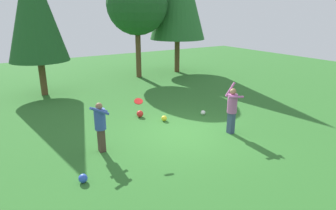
# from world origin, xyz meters

# --- Properties ---
(ground_plane) EXTENTS (40.00, 40.00, 0.00)m
(ground_plane) POSITION_xyz_m (0.00, 0.00, 0.00)
(ground_plane) COLOR #2D6B28
(person_thrower) EXTENTS (0.57, 0.58, 1.80)m
(person_thrower) POSITION_xyz_m (1.47, -0.84, 0.97)
(person_thrower) COLOR #38476B
(person_thrower) RESTS_ON ground_plane
(person_catcher) EXTENTS (0.62, 0.58, 1.57)m
(person_catcher) POSITION_xyz_m (-2.90, 0.20, 0.92)
(person_catcher) COLOR #4C382D
(person_catcher) RESTS_ON ground_plane
(frisbee) EXTENTS (0.33, 0.32, 0.14)m
(frisbee) POSITION_xyz_m (-1.73, -0.06, 1.49)
(frisbee) COLOR red
(ball_red) EXTENTS (0.27, 0.27, 0.27)m
(ball_red) POSITION_xyz_m (-0.51, 2.34, 0.14)
(ball_red) COLOR red
(ball_red) RESTS_ON ground_plane
(ball_white) EXTENTS (0.19, 0.19, 0.19)m
(ball_white) POSITION_xyz_m (1.84, 1.18, 0.10)
(ball_white) COLOR white
(ball_white) RESTS_ON ground_plane
(ball_blue) EXTENTS (0.23, 0.23, 0.23)m
(ball_blue) POSITION_xyz_m (-3.91, -1.23, 0.11)
(ball_blue) COLOR blue
(ball_blue) RESTS_ON ground_plane
(ball_yellow) EXTENTS (0.22, 0.22, 0.22)m
(ball_yellow) POSITION_xyz_m (0.09, 1.42, 0.11)
(ball_yellow) COLOR yellow
(ball_yellow) RESTS_ON ground_plane
(tree_right) EXTENTS (3.75, 3.75, 6.40)m
(tree_right) POSITION_xyz_m (2.91, 9.26, 4.51)
(tree_right) COLOR brown
(tree_right) RESTS_ON ground_plane
(tree_left) EXTENTS (2.87, 2.87, 6.85)m
(tree_left) POSITION_xyz_m (-3.16, 7.99, 4.28)
(tree_left) COLOR brown
(tree_left) RESTS_ON ground_plane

